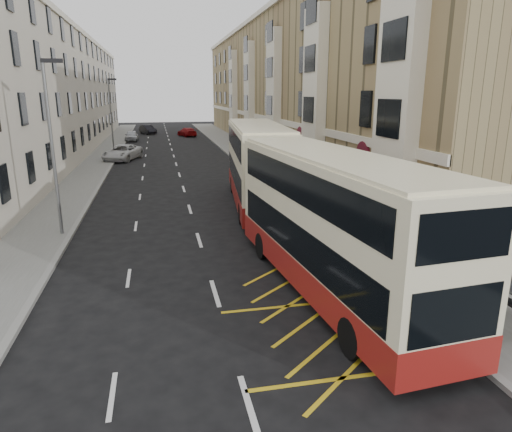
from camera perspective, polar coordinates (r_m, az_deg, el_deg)
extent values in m
plane|color=black|center=(12.55, -2.74, -17.12)|extent=(200.00, 200.00, 0.00)
cube|color=#62635E|center=(42.14, 1.28, 6.14)|extent=(4.00, 120.00, 0.15)
cube|color=#62635E|center=(41.43, -20.15, 5.06)|extent=(3.00, 120.00, 0.15)
cube|color=gray|center=(41.73, -1.41, 6.05)|extent=(0.25, 120.00, 0.15)
cube|color=gray|center=(41.24, -18.09, 5.20)|extent=(0.25, 120.00, 0.15)
cube|color=#978458|center=(58.41, 4.61, 15.93)|extent=(10.00, 79.00, 15.00)
cube|color=white|center=(57.24, -0.41, 12.49)|extent=(0.18, 79.00, 0.50)
cube|color=white|center=(57.76, -0.51, 23.45)|extent=(0.40, 79.00, 0.50)
cube|color=white|center=(23.41, 17.52, 16.48)|extent=(0.80, 3.20, 10.00)
cube|color=white|center=(34.40, 7.37, 16.40)|extent=(0.80, 3.20, 10.00)
cube|color=white|center=(45.90, 2.22, 16.18)|extent=(0.80, 3.20, 10.00)
cube|color=white|center=(57.60, -0.85, 15.99)|extent=(0.80, 3.20, 10.00)
cube|color=white|center=(69.41, -2.87, 15.84)|extent=(0.80, 3.20, 10.00)
cube|color=#560F1C|center=(27.55, 13.06, 4.34)|extent=(0.20, 1.60, 3.00)
cube|color=#560F1C|center=(38.61, 5.52, 7.68)|extent=(0.20, 1.60, 3.00)
cube|color=#560F1C|center=(50.10, 1.34, 9.46)|extent=(0.20, 1.60, 3.00)
cube|color=#560F1C|center=(61.78, -1.29, 10.55)|extent=(0.20, 1.60, 3.00)
cube|color=#560F1C|center=(73.57, -3.09, 11.28)|extent=(0.20, 1.60, 3.00)
cube|color=beige|center=(57.21, -24.83, 13.64)|extent=(9.00, 79.00, 13.00)
cube|color=white|center=(56.80, -20.85, 20.64)|extent=(0.30, 79.00, 0.50)
cube|color=black|center=(16.31, 23.26, -4.89)|extent=(0.08, 0.08, 2.60)
cube|color=black|center=(17.06, 26.79, -4.43)|extent=(0.08, 0.08, 2.60)
cube|color=black|center=(16.20, 28.20, -8.86)|extent=(0.35, 1.60, 0.06)
cylinder|color=#BC0605|center=(16.36, 17.98, -7.31)|extent=(0.06, 0.06, 1.00)
cylinder|color=#BC0605|center=(19.04, 13.16, -3.76)|extent=(0.06, 0.06, 1.00)
cylinder|color=#BC0605|center=(21.88, 9.59, -1.09)|extent=(0.06, 0.06, 1.00)
cube|color=#BC0605|center=(18.90, 13.25, -2.38)|extent=(0.05, 6.50, 0.06)
cube|color=#BC0605|center=(19.03, 13.17, -3.61)|extent=(0.05, 6.50, 0.06)
cylinder|color=slate|center=(23.11, -24.10, 7.54)|extent=(0.16, 0.16, 8.00)
cube|color=black|center=(22.93, -24.17, 17.30)|extent=(0.90, 0.18, 0.18)
cylinder|color=slate|center=(52.75, -17.66, 11.73)|extent=(0.16, 0.16, 8.00)
cube|color=black|center=(52.67, -17.56, 15.99)|extent=(0.90, 0.18, 0.18)
cube|color=#F8EEC1|center=(15.43, 9.56, -0.70)|extent=(3.71, 12.18, 4.31)
cube|color=maroon|center=(15.96, 9.30, -6.45)|extent=(3.74, 12.21, 0.98)
cube|color=black|center=(15.58, 9.48, -2.53)|extent=(3.67, 11.22, 1.20)
cube|color=black|center=(15.12, 9.78, 4.18)|extent=(3.67, 11.22, 1.09)
cube|color=#F8EEC1|center=(14.99, 9.93, 7.41)|extent=(3.56, 11.69, 0.13)
cube|color=black|center=(20.89, 2.27, 2.37)|extent=(2.32, 0.28, 1.42)
cube|color=black|center=(20.51, 2.34, 8.47)|extent=(1.91, 0.24, 0.49)
cube|color=black|center=(10.93, 23.64, -11.26)|extent=(2.32, 0.28, 1.31)
cylinder|color=black|center=(18.98, 0.82, -3.74)|extent=(0.39, 1.11, 1.09)
cylinder|color=black|center=(19.83, 7.62, -3.04)|extent=(0.39, 1.11, 1.09)
cylinder|color=black|center=(12.51, 11.91, -14.64)|extent=(0.39, 1.11, 1.09)
cylinder|color=black|center=(13.77, 21.17, -12.48)|extent=(0.39, 1.11, 1.09)
cube|color=#F8EEC1|center=(27.44, 0.19, 6.59)|extent=(4.06, 12.50, 4.41)
cube|color=maroon|center=(27.74, 0.19, 3.11)|extent=(4.09, 12.54, 1.00)
cube|color=black|center=(27.52, 0.19, 5.49)|extent=(4.00, 11.53, 1.23)
cube|color=black|center=(27.27, 0.19, 9.43)|extent=(4.00, 11.53, 1.12)
cube|color=#F8EEC1|center=(27.19, 0.20, 11.28)|extent=(3.89, 12.00, 0.13)
cube|color=black|center=(33.53, -0.97, 7.34)|extent=(2.37, 0.34, 1.45)
cube|color=black|center=(33.30, -0.99, 11.24)|extent=(1.95, 0.29, 0.50)
cube|color=black|center=(21.55, 1.99, 2.91)|extent=(2.37, 0.34, 1.34)
cylinder|color=black|center=(31.55, -2.89, 3.94)|extent=(0.43, 1.14, 1.12)
cylinder|color=black|center=(31.79, 1.67, 4.04)|extent=(0.43, 1.14, 1.12)
cylinder|color=black|center=(23.90, -1.78, 0.29)|extent=(0.43, 1.14, 1.12)
cylinder|color=black|center=(24.22, 4.18, 0.45)|extent=(0.43, 1.14, 1.12)
cylinder|color=black|center=(13.96, 25.14, -12.11)|extent=(0.57, 0.57, 0.98)
cylinder|color=black|center=(13.75, 25.38, -10.20)|extent=(0.63, 0.63, 0.09)
imported|color=black|center=(15.85, 25.96, -7.45)|extent=(0.75, 0.65, 1.73)
imported|color=black|center=(18.32, 26.41, -4.70)|extent=(0.83, 0.66, 1.64)
imported|color=black|center=(15.44, 22.52, -8.00)|extent=(0.98, 0.64, 1.55)
imported|color=silver|center=(48.85, -16.35, 7.62)|extent=(4.29, 6.14, 1.56)
imported|color=#ABAEB2|center=(68.18, -15.29, 9.65)|extent=(1.89, 4.37, 1.47)
imported|color=black|center=(79.37, -13.38, 10.48)|extent=(3.05, 4.70, 1.46)
imported|color=#970A0D|center=(73.78, -8.61, 10.34)|extent=(3.20, 4.98, 1.34)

